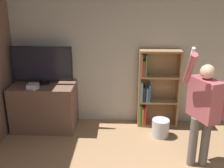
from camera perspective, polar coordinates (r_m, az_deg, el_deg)
name	(u,v)px	position (r m, az deg, el deg)	size (l,w,h in m)	color
wall_back	(144,57)	(5.19, 7.00, 5.77)	(7.17, 0.09, 2.70)	#B2AD9E
tv_ledge	(45,107)	(5.29, -14.46, -4.79)	(1.20, 0.69, 0.89)	brown
television	(42,65)	(5.10, -14.94, 4.09)	(1.14, 0.22, 0.73)	black
game_console	(33,86)	(4.99, -16.84, -0.45)	(0.19, 0.19, 0.08)	silver
remote_loose	(36,89)	(4.91, -16.20, -1.06)	(0.08, 0.14, 0.02)	white
bookshelf	(154,90)	(5.21, 9.18, -1.31)	(0.79, 0.28, 1.54)	#997047
person	(203,107)	(4.01, 19.29, -4.69)	(0.64, 0.58, 1.88)	#56514C
waste_bin	(160,128)	(5.02, 10.50, -9.36)	(0.32, 0.32, 0.33)	#B7B7BC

